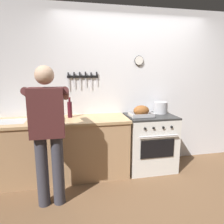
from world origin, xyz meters
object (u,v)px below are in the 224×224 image
at_px(bottle_cooking_oil, 45,110).
at_px(bottle_olive_oil, 48,110).
at_px(roasting_pan, 141,112).
at_px(bottle_wine_red, 70,109).
at_px(person_cook, 48,128).
at_px(stove, 149,142).
at_px(stock_pot, 160,108).
at_px(cutting_board, 51,120).

distance_m(bottle_cooking_oil, bottle_olive_oil, 0.08).
xyz_separation_m(roasting_pan, bottle_wine_red, (-1.08, 0.19, 0.05)).
bearing_deg(bottle_cooking_oil, bottle_olive_oil, -50.94).
height_order(person_cook, roasting_pan, person_cook).
height_order(stove, stock_pot, stock_pot).
height_order(stove, person_cook, person_cook).
height_order(cutting_board, bottle_wine_red, bottle_wine_red).
relative_size(roasting_pan, bottle_cooking_oil, 1.33).
distance_m(person_cook, roasting_pan, 1.45).
distance_m(cutting_board, bottle_olive_oil, 0.20).
bearing_deg(person_cook, stove, -65.33).
xyz_separation_m(stove, bottle_olive_oil, (-1.58, 0.12, 0.57)).
relative_size(person_cook, bottle_olive_oil, 5.72).
bearing_deg(stove, roasting_pan, -156.42).
relative_size(roasting_pan, stock_pot, 1.53).
height_order(stock_pot, bottle_cooking_oil, bottle_cooking_oil).
bearing_deg(bottle_wine_red, person_cook, -108.92).
distance_m(stove, roasting_pan, 0.57).
height_order(roasting_pan, bottle_cooking_oil, bottle_cooking_oil).
relative_size(stock_pot, bottle_olive_oil, 0.80).
height_order(cutting_board, bottle_olive_oil, bottle_olive_oil).
xyz_separation_m(roasting_pan, bottle_olive_oil, (-1.40, 0.20, 0.04)).
distance_m(roasting_pan, stock_pot, 0.46).
bearing_deg(stove, person_cook, -157.12).
bearing_deg(bottle_olive_oil, bottle_wine_red, -1.14).
bearing_deg(person_cook, cutting_board, 2.30).
xyz_separation_m(person_cook, roasting_pan, (1.33, 0.56, 0.03)).
bearing_deg(roasting_pan, bottle_olive_oil, 171.83).
relative_size(stock_pot, bottle_cooking_oil, 0.87).
bearing_deg(bottle_cooking_oil, stock_pot, -1.82).
xyz_separation_m(stove, cutting_board, (-1.53, -0.04, 0.46)).
relative_size(person_cook, stock_pot, 7.19).
bearing_deg(person_cook, bottle_cooking_oil, 9.70).
relative_size(stove, person_cook, 0.54).
relative_size(stove, bottle_cooking_oil, 3.41).
height_order(roasting_pan, cutting_board, roasting_pan).
bearing_deg(roasting_pan, bottle_cooking_oil, 169.63).
bearing_deg(stove, bottle_olive_oil, 175.70).
xyz_separation_m(stock_pot, bottle_wine_red, (-1.49, -0.01, 0.03)).
bearing_deg(bottle_olive_oil, cutting_board, -69.84).
bearing_deg(cutting_board, bottle_cooking_oil, 116.51).
relative_size(stock_pot, cutting_board, 0.64).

